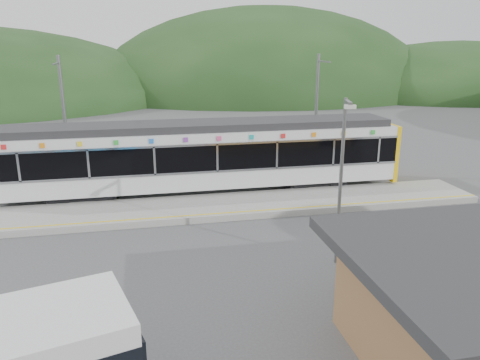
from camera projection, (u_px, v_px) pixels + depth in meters
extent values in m
plane|color=#4C4C4F|center=(224.00, 237.00, 18.95)|extent=(120.00, 120.00, 0.00)
ellipsoid|color=#1E3D19|center=(266.00, 94.00, 72.80)|extent=(52.00, 39.00, 26.00)
ellipsoid|color=#1E3D19|center=(456.00, 94.00, 72.80)|extent=(44.00, 33.00, 16.00)
cube|color=#9E9E99|center=(212.00, 207.00, 22.01)|extent=(26.00, 3.20, 0.30)
cube|color=yellow|center=(216.00, 213.00, 20.74)|extent=(26.00, 0.10, 0.01)
cube|color=black|center=(85.00, 195.00, 23.33)|extent=(3.20, 2.20, 0.56)
cube|color=black|center=(312.00, 181.00, 25.66)|extent=(3.20, 2.20, 0.56)
cube|color=silver|center=(204.00, 174.00, 24.29)|extent=(20.00, 2.90, 0.92)
cube|color=black|center=(203.00, 152.00, 23.95)|extent=(20.00, 2.96, 1.45)
cube|color=silver|center=(207.00, 172.00, 22.73)|extent=(20.00, 0.05, 0.10)
cube|color=silver|center=(207.00, 145.00, 22.36)|extent=(20.00, 0.05, 0.10)
cube|color=silver|center=(203.00, 133.00, 23.69)|extent=(20.00, 2.90, 0.45)
cube|color=#2D2D30|center=(203.00, 125.00, 23.57)|extent=(19.40, 2.50, 0.36)
cube|color=yellow|center=(384.00, 149.00, 26.01)|extent=(0.24, 2.92, 3.00)
cube|color=silver|center=(19.00, 168.00, 20.89)|extent=(0.10, 0.05, 1.35)
cube|color=silver|center=(88.00, 164.00, 21.48)|extent=(0.10, 0.05, 1.35)
cube|color=silver|center=(155.00, 161.00, 22.06)|extent=(0.10, 0.05, 1.35)
cube|color=silver|center=(217.00, 158.00, 22.64)|extent=(0.10, 0.05, 1.35)
cube|color=silver|center=(277.00, 155.00, 23.23)|extent=(0.10, 0.05, 1.35)
cube|color=silver|center=(334.00, 152.00, 23.81)|extent=(0.10, 0.05, 1.35)
cube|color=silver|center=(379.00, 150.00, 24.29)|extent=(0.10, 0.05, 1.35)
cube|color=red|center=(4.00, 147.00, 20.54)|extent=(0.22, 0.04, 0.22)
cube|color=orange|center=(42.00, 146.00, 20.85)|extent=(0.22, 0.04, 0.22)
cube|color=yellow|center=(80.00, 144.00, 21.16)|extent=(0.22, 0.04, 0.22)
cube|color=green|center=(116.00, 143.00, 21.47)|extent=(0.22, 0.04, 0.22)
cube|color=blue|center=(151.00, 141.00, 21.78)|extent=(0.22, 0.04, 0.22)
cube|color=purple|center=(186.00, 140.00, 22.09)|extent=(0.22, 0.04, 0.22)
cube|color=#E54C8C|center=(219.00, 138.00, 22.40)|extent=(0.22, 0.04, 0.22)
cube|color=#19A5A5|center=(252.00, 137.00, 22.71)|extent=(0.22, 0.04, 0.22)
cube|color=red|center=(283.00, 136.00, 23.02)|extent=(0.22, 0.04, 0.22)
cube|color=orange|center=(314.00, 135.00, 23.34)|extent=(0.22, 0.04, 0.22)
cube|color=yellow|center=(344.00, 133.00, 23.65)|extent=(0.22, 0.04, 0.22)
cube|color=green|center=(373.00, 132.00, 23.96)|extent=(0.22, 0.04, 0.22)
cylinder|color=slate|center=(65.00, 123.00, 24.68)|extent=(0.18, 0.18, 7.00)
cube|color=slate|center=(56.00, 64.00, 23.06)|extent=(0.08, 1.80, 0.08)
cylinder|color=slate|center=(316.00, 115.00, 27.41)|extent=(0.18, 0.18, 7.00)
cube|color=slate|center=(324.00, 61.00, 25.78)|extent=(0.08, 1.80, 0.08)
cylinder|color=slate|center=(340.00, 184.00, 16.00)|extent=(0.12, 0.12, 5.86)
cube|color=slate|center=(351.00, 102.00, 14.79)|extent=(0.37, 0.98, 0.12)
cube|color=silver|center=(357.00, 107.00, 14.39)|extent=(0.38, 0.26, 0.12)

